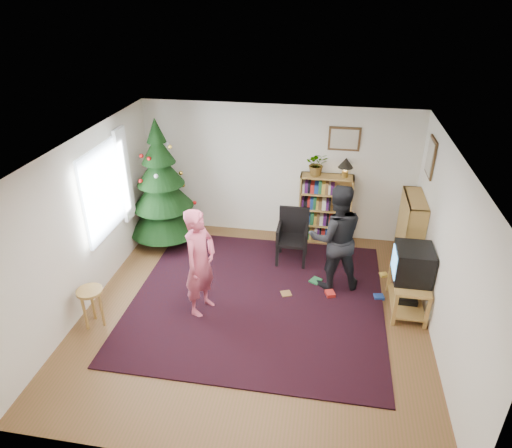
% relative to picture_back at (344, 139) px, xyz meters
% --- Properties ---
extents(floor, '(5.00, 5.00, 0.00)m').
position_rel_picture_back_xyz_m(floor, '(-1.15, -2.48, -1.95)').
color(floor, brown).
rests_on(floor, ground).
extents(ceiling, '(5.00, 5.00, 0.00)m').
position_rel_picture_back_xyz_m(ceiling, '(-1.15, -2.48, 0.55)').
color(ceiling, white).
rests_on(ceiling, wall_back).
extents(wall_back, '(5.00, 0.02, 2.50)m').
position_rel_picture_back_xyz_m(wall_back, '(-1.15, 0.02, -0.70)').
color(wall_back, silver).
rests_on(wall_back, floor).
extents(wall_front, '(5.00, 0.02, 2.50)m').
position_rel_picture_back_xyz_m(wall_front, '(-1.15, -4.97, -0.70)').
color(wall_front, silver).
rests_on(wall_front, floor).
extents(wall_left, '(0.02, 5.00, 2.50)m').
position_rel_picture_back_xyz_m(wall_left, '(-3.65, -2.48, -0.70)').
color(wall_left, silver).
rests_on(wall_left, floor).
extents(wall_right, '(0.02, 5.00, 2.50)m').
position_rel_picture_back_xyz_m(wall_right, '(1.35, -2.48, -0.70)').
color(wall_right, silver).
rests_on(wall_right, floor).
extents(rug, '(3.80, 3.60, 0.02)m').
position_rel_picture_back_xyz_m(rug, '(-1.15, -2.17, -1.94)').
color(rug, black).
rests_on(rug, floor).
extents(window_pane, '(0.04, 1.20, 1.40)m').
position_rel_picture_back_xyz_m(window_pane, '(-3.62, -1.88, -0.45)').
color(window_pane, silver).
rests_on(window_pane, wall_left).
extents(curtain, '(0.06, 0.35, 1.60)m').
position_rel_picture_back_xyz_m(curtain, '(-3.58, -1.18, -0.45)').
color(curtain, white).
rests_on(curtain, wall_left).
extents(picture_back, '(0.55, 0.03, 0.42)m').
position_rel_picture_back_xyz_m(picture_back, '(0.00, 0.00, 0.00)').
color(picture_back, '#4C3319').
rests_on(picture_back, wall_back).
extents(picture_right, '(0.03, 0.50, 0.60)m').
position_rel_picture_back_xyz_m(picture_right, '(1.33, -0.73, 0.00)').
color(picture_right, '#4C3319').
rests_on(picture_right, wall_right).
extents(christmas_tree, '(1.30, 1.30, 2.37)m').
position_rel_picture_back_xyz_m(christmas_tree, '(-3.15, -0.70, -0.96)').
color(christmas_tree, '#3F2816').
rests_on(christmas_tree, rug).
extents(bookshelf_back, '(0.95, 0.30, 1.30)m').
position_rel_picture_back_xyz_m(bookshelf_back, '(-0.24, -0.14, -1.29)').
color(bookshelf_back, '#A8803C').
rests_on(bookshelf_back, floor).
extents(bookshelf_right, '(0.30, 0.95, 1.30)m').
position_rel_picture_back_xyz_m(bookshelf_right, '(1.19, -0.84, -1.29)').
color(bookshelf_right, '#A8803C').
rests_on(bookshelf_right, floor).
extents(tv_stand, '(0.50, 0.90, 0.55)m').
position_rel_picture_back_xyz_m(tv_stand, '(1.07, -2.03, -1.63)').
color(tv_stand, '#A8803C').
rests_on(tv_stand, floor).
extents(crt_tv, '(0.53, 0.57, 0.50)m').
position_rel_picture_back_xyz_m(crt_tv, '(1.07, -2.03, -1.15)').
color(crt_tv, black).
rests_on(crt_tv, tv_stand).
extents(armchair, '(0.52, 0.52, 0.94)m').
position_rel_picture_back_xyz_m(armchair, '(-0.75, -0.90, -1.44)').
color(armchair, black).
rests_on(armchair, rug).
extents(stool, '(0.36, 0.36, 0.60)m').
position_rel_picture_back_xyz_m(stool, '(-3.35, -3.15, -1.49)').
color(stool, '#A8803C').
rests_on(stool, floor).
extents(person_standing, '(0.57, 0.70, 1.66)m').
position_rel_picture_back_xyz_m(person_standing, '(-1.92, -2.56, -1.12)').
color(person_standing, '#C14D64').
rests_on(person_standing, rug).
extents(person_by_chair, '(0.97, 0.83, 1.75)m').
position_rel_picture_back_xyz_m(person_by_chair, '(-0.04, -1.60, -1.08)').
color(person_by_chair, black).
rests_on(person_by_chair, rug).
extents(potted_plant, '(0.43, 0.38, 0.43)m').
position_rel_picture_back_xyz_m(potted_plant, '(-0.44, -0.14, -0.44)').
color(potted_plant, gray).
rests_on(potted_plant, bookshelf_back).
extents(table_lamp, '(0.27, 0.27, 0.36)m').
position_rel_picture_back_xyz_m(table_lamp, '(0.06, -0.13, -0.41)').
color(table_lamp, '#A57F33').
rests_on(table_lamp, bookshelf_back).
extents(floor_clutter, '(1.75, 1.00, 0.08)m').
position_rel_picture_back_xyz_m(floor_clutter, '(0.09, -1.71, -1.91)').
color(floor_clutter, '#A51E19').
rests_on(floor_clutter, rug).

